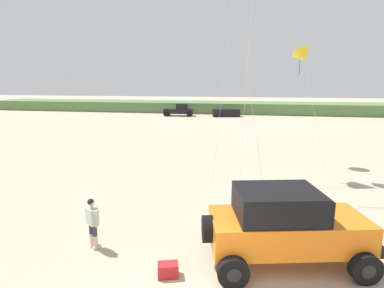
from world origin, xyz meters
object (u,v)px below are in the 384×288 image
kite_red_delta (303,56)px  distant_pickup (179,110)px  cooler_box (168,270)px  distant_sedan (226,113)px  person_watching (92,221)px  jeep (285,224)px

kite_red_delta → distant_pickup: bearing=118.1°
cooler_box → distant_sedan: distant_sedan is taller
cooler_box → distant_pickup: size_ratio=0.12×
cooler_box → person_watching: bearing=142.7°
person_watching → distant_pickup: 40.02m
kite_red_delta → jeep: bearing=-98.9°
distant_pickup → distant_sedan: 7.46m
distant_pickup → kite_red_delta: bearing=-61.9°
cooler_box → distant_pickup: 41.51m
jeep → distant_pickup: size_ratio=1.07×
distant_pickup → distant_sedan: size_ratio=1.12×
person_watching → kite_red_delta: bearing=58.0°
person_watching → cooler_box: bearing=-19.6°
distant_pickup → distant_sedan: bearing=3.2°
distant_sedan → kite_red_delta: size_ratio=0.56×
person_watching → kite_red_delta: size_ratio=0.22×
person_watching → cooler_box: person_watching is taller
distant_pickup → distant_sedan: (7.44, 0.41, -0.34)m
jeep → distant_pickup: (-12.51, 39.13, -0.26)m
jeep → person_watching: 5.90m
cooler_box → jeep: bearing=4.7°
distant_sedan → kite_red_delta: (6.97, -27.43, 6.22)m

